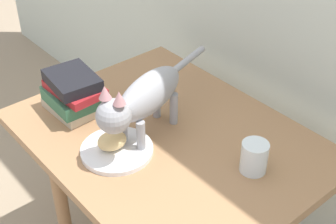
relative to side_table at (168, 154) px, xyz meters
The scene contains 6 objects.
side_table is the anchor object (origin of this frame).
plate 0.18m from the side_table, 101.75° to the right, with size 0.20×0.20×0.01m, color white.
bread_roll 0.20m from the side_table, 103.59° to the right, with size 0.08×0.06×0.05m, color #E0BC7A.
cat 0.21m from the side_table, 120.53° to the right, with size 0.18×0.46×0.23m.
book_stack 0.33m from the side_table, 153.09° to the right, with size 0.19×0.14×0.13m.
candle_jar 0.28m from the side_table, 16.19° to the left, with size 0.07×0.07×0.08m.
Camera 1 is at (0.81, -0.69, 1.41)m, focal length 51.16 mm.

